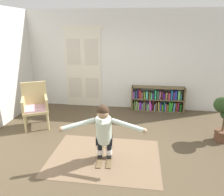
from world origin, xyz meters
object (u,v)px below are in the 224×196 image
(skis_pair, at_px, (105,155))
(wicker_chair, at_px, (35,104))
(person_skier, at_px, (104,129))
(bookshelf, at_px, (157,100))

(skis_pair, bearing_deg, wicker_chair, 149.25)
(skis_pair, distance_m, person_skier, 0.67)
(bookshelf, distance_m, person_skier, 3.05)
(bookshelf, bearing_deg, wicker_chair, -154.14)
(bookshelf, distance_m, wicker_chair, 3.43)
(wicker_chair, relative_size, skis_pair, 1.41)
(bookshelf, bearing_deg, person_skier, -111.51)
(person_skier, bearing_deg, bookshelf, 68.49)
(person_skier, bearing_deg, skis_pair, 95.56)
(wicker_chair, bearing_deg, bookshelf, 25.86)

